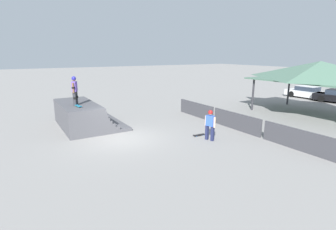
% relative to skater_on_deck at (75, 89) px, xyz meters
% --- Properties ---
extents(ground_plane, '(160.00, 160.00, 0.00)m').
position_rel_skater_on_deck_xyz_m(ground_plane, '(3.10, 1.71, -2.58)').
color(ground_plane, gray).
extents(quarter_pipe_ramp, '(5.15, 3.66, 1.57)m').
position_rel_skater_on_deck_xyz_m(quarter_pipe_ramp, '(-0.63, 0.47, -1.87)').
color(quarter_pipe_ramp, '#4C4C51').
rests_on(quarter_pipe_ramp, ground).
extents(skater_on_deck, '(0.74, 0.49, 1.76)m').
position_rel_skater_on_deck_xyz_m(skater_on_deck, '(0.00, 0.00, 0.00)').
color(skater_on_deck, '#2D2D33').
rests_on(skater_on_deck, quarter_pipe_ramp).
extents(skateboard_on_deck, '(0.84, 0.29, 0.09)m').
position_rel_skater_on_deck_xyz_m(skateboard_on_deck, '(0.58, 0.00, -0.95)').
color(skateboard_on_deck, green).
rests_on(skateboard_on_deck, quarter_pipe_ramp).
extents(bystander_walking, '(0.66, 0.34, 1.69)m').
position_rel_skater_on_deck_xyz_m(bystander_walking, '(5.78, 5.75, -1.59)').
color(bystander_walking, '#1E2347').
rests_on(bystander_walking, ground).
extents(skateboard_on_ground, '(0.23, 0.77, 0.09)m').
position_rel_skater_on_deck_xyz_m(skateboard_on_ground, '(4.88, 5.71, -2.52)').
color(skateboard_on_ground, blue).
rests_on(skateboard_on_ground, ground).
extents(barrier_fence, '(12.13, 0.12, 1.05)m').
position_rel_skater_on_deck_xyz_m(barrier_fence, '(5.01, 8.51, -2.05)').
color(barrier_fence, '#3D3D42').
rests_on(barrier_fence, ground).
extents(pavilion_shelter, '(9.30, 5.59, 4.11)m').
position_rel_skater_on_deck_xyz_m(pavilion_shelter, '(5.43, 16.35, 0.77)').
color(pavilion_shelter, '#2D2D33').
rests_on(pavilion_shelter, ground).
extents(parked_car_white, '(4.49, 1.76, 1.27)m').
position_rel_skater_on_deck_xyz_m(parked_car_white, '(0.39, 23.72, -1.98)').
color(parked_car_white, silver).
rests_on(parked_car_white, ground).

